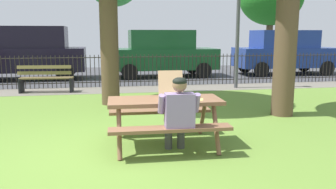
{
  "coord_description": "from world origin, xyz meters",
  "views": [
    {
      "loc": [
        0.16,
        -5.17,
        1.8
      ],
      "look_at": [
        1.15,
        0.75,
        0.75
      ],
      "focal_mm": 37.28,
      "sensor_mm": 36.0,
      "label": 1
    }
  ],
  "objects_px": {
    "pizza_slice_on_table": "(197,99)",
    "adult_at_table": "(178,112)",
    "park_bench_center": "(46,79)",
    "parked_car_center": "(25,52)",
    "lamp_post_walkway": "(239,5)",
    "parked_car_right": "(163,53)",
    "pizza_box_open": "(171,92)",
    "picnic_table_foreground": "(165,110)",
    "parked_car_far_right": "(285,52)"
  },
  "relations": [
    {
      "from": "pizza_slice_on_table",
      "to": "adult_at_table",
      "type": "xyz_separation_m",
      "value": [
        -0.36,
        -0.35,
        -0.12
      ]
    },
    {
      "from": "pizza_slice_on_table",
      "to": "park_bench_center",
      "type": "xyz_separation_m",
      "value": [
        -3.3,
        5.88,
        -0.36
      ]
    },
    {
      "from": "pizza_slice_on_table",
      "to": "parked_car_center",
      "type": "relative_size",
      "value": 0.06
    },
    {
      "from": "park_bench_center",
      "to": "lamp_post_walkway",
      "type": "relative_size",
      "value": 0.36
    },
    {
      "from": "park_bench_center",
      "to": "parked_car_right",
      "type": "height_order",
      "value": "parked_car_right"
    },
    {
      "from": "pizza_box_open",
      "to": "park_bench_center",
      "type": "distance_m",
      "value": 6.44
    },
    {
      "from": "pizza_slice_on_table",
      "to": "picnic_table_foreground",
      "type": "bearing_deg",
      "value": 162.06
    },
    {
      "from": "pizza_box_open",
      "to": "lamp_post_walkway",
      "type": "bearing_deg",
      "value": 60.47
    },
    {
      "from": "parked_car_right",
      "to": "pizza_slice_on_table",
      "type": "bearing_deg",
      "value": -95.28
    },
    {
      "from": "pizza_box_open",
      "to": "park_bench_center",
      "type": "bearing_deg",
      "value": 117.04
    },
    {
      "from": "picnic_table_foreground",
      "to": "parked_car_center",
      "type": "xyz_separation_m",
      "value": [
        -4.13,
        9.08,
        0.5
      ]
    },
    {
      "from": "parked_car_center",
      "to": "parked_car_far_right",
      "type": "height_order",
      "value": "parked_car_center"
    },
    {
      "from": "park_bench_center",
      "to": "parked_car_far_right",
      "type": "relative_size",
      "value": 0.37
    },
    {
      "from": "pizza_box_open",
      "to": "adult_at_table",
      "type": "relative_size",
      "value": 0.43
    },
    {
      "from": "lamp_post_walkway",
      "to": "parked_car_center",
      "type": "bearing_deg",
      "value": 155.23
    },
    {
      "from": "parked_car_center",
      "to": "parked_car_right",
      "type": "relative_size",
      "value": 1.05
    },
    {
      "from": "lamp_post_walkway",
      "to": "adult_at_table",
      "type": "bearing_deg",
      "value": -117.35
    },
    {
      "from": "park_bench_center",
      "to": "parked_car_right",
      "type": "xyz_separation_m",
      "value": [
        4.15,
        3.35,
        0.59
      ]
    },
    {
      "from": "parked_car_far_right",
      "to": "pizza_slice_on_table",
      "type": "bearing_deg",
      "value": -124.45
    },
    {
      "from": "parked_car_far_right",
      "to": "lamp_post_walkway",
      "type": "bearing_deg",
      "value": -135.7
    },
    {
      "from": "pizza_box_open",
      "to": "parked_car_center",
      "type": "height_order",
      "value": "parked_car_center"
    },
    {
      "from": "picnic_table_foreground",
      "to": "park_bench_center",
      "type": "distance_m",
      "value": 6.38
    },
    {
      "from": "pizza_slice_on_table",
      "to": "lamp_post_walkway",
      "type": "xyz_separation_m",
      "value": [
        2.82,
        5.81,
        1.94
      ]
    },
    {
      "from": "parked_car_center",
      "to": "parked_car_far_right",
      "type": "bearing_deg",
      "value": -0.0
    },
    {
      "from": "park_bench_center",
      "to": "lamp_post_walkway",
      "type": "distance_m",
      "value": 6.54
    },
    {
      "from": "pizza_box_open",
      "to": "parked_car_center",
      "type": "relative_size",
      "value": 0.11
    },
    {
      "from": "park_bench_center",
      "to": "parked_car_center",
      "type": "xyz_separation_m",
      "value": [
        -1.32,
        3.36,
        0.68
      ]
    },
    {
      "from": "picnic_table_foreground",
      "to": "lamp_post_walkway",
      "type": "bearing_deg",
      "value": 59.66
    },
    {
      "from": "picnic_table_foreground",
      "to": "parked_car_center",
      "type": "bearing_deg",
      "value": 114.46
    },
    {
      "from": "parked_car_center",
      "to": "parked_car_far_right",
      "type": "distance_m",
      "value": 10.95
    },
    {
      "from": "picnic_table_foreground",
      "to": "pizza_slice_on_table",
      "type": "distance_m",
      "value": 0.54
    },
    {
      "from": "picnic_table_foreground",
      "to": "parked_car_right",
      "type": "bearing_deg",
      "value": 81.61
    },
    {
      "from": "pizza_box_open",
      "to": "parked_car_center",
      "type": "xyz_separation_m",
      "value": [
        -4.24,
        9.08,
        0.22
      ]
    },
    {
      "from": "parked_car_right",
      "to": "parked_car_far_right",
      "type": "relative_size",
      "value": 1.01
    },
    {
      "from": "pizza_box_open",
      "to": "adult_at_table",
      "type": "height_order",
      "value": "pizza_box_open"
    },
    {
      "from": "pizza_slice_on_table",
      "to": "parked_car_far_right",
      "type": "bearing_deg",
      "value": 55.55
    },
    {
      "from": "parked_car_center",
      "to": "pizza_box_open",
      "type": "bearing_deg",
      "value": -64.97
    },
    {
      "from": "parked_car_center",
      "to": "parked_car_right",
      "type": "bearing_deg",
      "value": -0.01
    },
    {
      "from": "adult_at_table",
      "to": "parked_car_center",
      "type": "bearing_deg",
      "value": 113.94
    },
    {
      "from": "pizza_slice_on_table",
      "to": "lamp_post_walkway",
      "type": "height_order",
      "value": "lamp_post_walkway"
    },
    {
      "from": "adult_at_table",
      "to": "lamp_post_walkway",
      "type": "bearing_deg",
      "value": 62.65
    },
    {
      "from": "pizza_box_open",
      "to": "park_bench_center",
      "type": "xyz_separation_m",
      "value": [
        -2.92,
        5.72,
        -0.46
      ]
    },
    {
      "from": "pizza_box_open",
      "to": "pizza_slice_on_table",
      "type": "height_order",
      "value": "pizza_box_open"
    },
    {
      "from": "lamp_post_walkway",
      "to": "parked_car_right",
      "type": "distance_m",
      "value": 4.31
    },
    {
      "from": "pizza_box_open",
      "to": "lamp_post_walkway",
      "type": "distance_m",
      "value": 6.74
    },
    {
      "from": "picnic_table_foreground",
      "to": "adult_at_table",
      "type": "bearing_deg",
      "value": -76.18
    },
    {
      "from": "lamp_post_walkway",
      "to": "pizza_box_open",
      "type": "bearing_deg",
      "value": -119.53
    },
    {
      "from": "pizza_slice_on_table",
      "to": "parked_car_center",
      "type": "bearing_deg",
      "value": 116.55
    },
    {
      "from": "parked_car_far_right",
      "to": "parked_car_right",
      "type": "bearing_deg",
      "value": -179.99
    },
    {
      "from": "pizza_slice_on_table",
      "to": "parked_car_right",
      "type": "relative_size",
      "value": 0.06
    }
  ]
}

